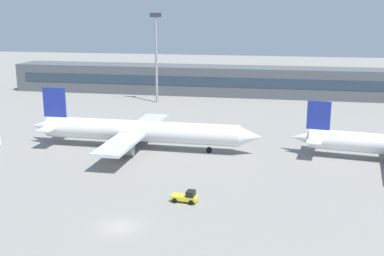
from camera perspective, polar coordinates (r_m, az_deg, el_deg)
ground_plane at (r=96.75m, az=-0.83°, el=-1.69°), size 400.00×400.00×0.00m
terminal_building at (r=152.33m, az=3.64°, el=5.71°), size 136.82×12.13×9.00m
airplane_near at (r=91.65m, az=-6.05°, el=-0.39°), size 46.13×32.05×11.41m
baggage_tug_yellow at (r=66.58m, az=-0.70°, el=-8.27°), size 3.75×2.15×1.75m
floodlight_tower_west at (r=137.88m, az=-4.33°, el=9.17°), size 3.20×0.80×25.60m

